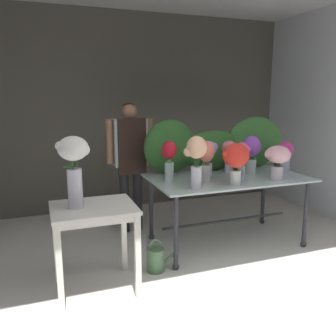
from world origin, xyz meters
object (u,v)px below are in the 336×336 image
Objects in this scene: display_table_glass at (227,186)px; vase_rosy_dahlias at (229,152)px; florist at (130,153)px; vase_magenta_anemones at (285,154)px; vase_crimson_ranunculus at (169,158)px; vase_violet_roses at (252,151)px; vase_scarlet_stock at (236,158)px; vase_peach_peonies at (196,157)px; vase_coral_carnations at (206,158)px; side_table_white at (94,218)px; vase_lilac_snapdragons at (207,153)px; vase_blush_freesia at (277,158)px; watering_can at (156,259)px; vase_white_roses_tall at (74,163)px; vase_fuchsia_hydrangea at (242,157)px.

display_table_glass is 0.45m from vase_rosy_dahlias.
vase_rosy_dahlias is at bearing -26.71° from florist.
florist reaches higher than vase_magenta_anemones.
vase_violet_roses reaches higher than vase_crimson_ranunculus.
vase_scarlet_stock reaches higher than display_table_glass.
vase_coral_carnations is at bearing 46.12° from vase_peach_peonies.
side_table_white is 1.95× the size of vase_lilac_snapdragons.
vase_coral_carnations reaches higher than vase_blush_freesia.
watering_can is at bearing -152.17° from vase_rosy_dahlias.
vase_white_roses_tall is at bearing -170.01° from watering_can.
vase_crimson_ranunculus is 0.83× the size of vase_peach_peonies.
vase_magenta_anemones is (2.44, 0.54, 0.35)m from side_table_white.
vase_rosy_dahlias is at bearing 135.62° from vase_violet_roses.
florist is 1.24m from vase_rosy_dahlias.
florist is at bearing 153.29° from vase_rosy_dahlias.
vase_scarlet_stock is at bearing -134.79° from vase_fuchsia_hydrangea.
vase_scarlet_stock is 0.54m from vase_lilac_snapdragons.
vase_scarlet_stock is (0.45, -0.02, -0.04)m from vase_peach_peonies.
vase_violet_roses is (0.90, 0.39, -0.05)m from vase_peach_peonies.
vase_fuchsia_hydrangea reaches higher than side_table_white.
vase_scarlet_stock is (-0.45, -0.40, 0.01)m from vase_violet_roses.
vase_blush_freesia is (1.16, -0.35, -0.02)m from vase_crimson_ranunculus.
vase_rosy_dahlias is 1.04× the size of vase_magenta_anemones.
watering_can is at bearing -162.79° from vase_violet_roses.
vase_peach_peonies is 0.45m from vase_scarlet_stock.
display_table_glass is at bearing -39.18° from florist.
vase_peach_peonies is 1.27× the size of vase_fuchsia_hydrangea.
display_table_glass is 0.81m from vase_crimson_ranunculus.
display_table_glass is 4.05× the size of vase_crimson_ranunculus.
vase_blush_freesia reaches higher than display_table_glass.
side_table_white is at bearing -174.62° from vase_blush_freesia.
vase_violet_roses is at bearing 6.75° from display_table_glass.
vase_magenta_anemones is (0.81, 0.03, 0.34)m from display_table_glass.
side_table_white is 2.05× the size of vase_rosy_dahlias.
vase_white_roses_tall reaches higher than vase_violet_roses.
vase_violet_roses is (1.05, 0.00, 0.01)m from vase_crimson_ranunculus.
vase_magenta_anemones is at bearing 15.17° from vase_fuchsia_hydrangea.
vase_rosy_dahlias is at bearing 66.39° from vase_scarlet_stock.
florist is at bearing 156.81° from vase_magenta_anemones.
florist is 1.54m from vase_white_roses_tall.
vase_rosy_dahlias is at bearing 22.68° from side_table_white.
vase_coral_carnations is at bearing -163.02° from display_table_glass.
vase_coral_carnations is (0.23, 0.24, -0.07)m from vase_peach_peonies.
vase_lilac_snapdragons is (-0.06, 0.54, -0.03)m from vase_scarlet_stock.
vase_white_roses_tall is (-1.92, -0.74, 0.13)m from vase_rosy_dahlias.
vase_peach_peonies is at bearing -156.89° from vase_violet_roses.
vase_blush_freesia is at bearing -38.05° from vase_lilac_snapdragons.
display_table_glass is 4.09× the size of vase_coral_carnations.
florist reaches higher than vase_scarlet_stock.
florist is 0.79m from vase_crimson_ranunculus.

